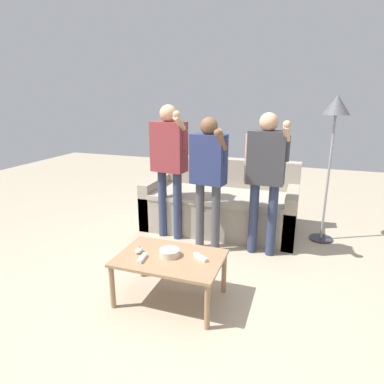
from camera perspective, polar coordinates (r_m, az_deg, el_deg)
The scene contains 11 objects.
ground_plane at distance 3.21m, azimuth -0.19°, elevation -16.20°, with size 12.00×12.00×0.00m, color tan.
couch at distance 4.43m, azimuth 4.98°, elevation -2.32°, with size 1.96×0.90×0.90m.
coffee_table at distance 2.88m, azimuth -3.83°, elevation -12.00°, with size 0.89×0.60×0.41m.
snack_bowl at distance 2.85m, azimuth -3.94°, elevation -10.45°, with size 0.17×0.17×0.06m, color beige.
game_remote_nunchuk at distance 2.94m, azimuth -9.17°, elevation -9.94°, with size 0.06×0.09×0.05m.
floor_lamp at distance 4.12m, azimuth 23.52°, elevation 11.47°, with size 0.30×0.30×1.74m.
player_left at distance 3.95m, azimuth -4.00°, elevation 6.08°, with size 0.48×0.37×1.63m.
player_center at distance 3.61m, azimuth 2.84°, elevation 3.91°, with size 0.44×0.39×1.51m.
player_right at distance 3.58m, azimuth 12.66°, elevation 3.99°, with size 0.46×0.32×1.56m.
game_remote_wand_near at distance 2.81m, azimuth 1.47°, elevation -11.21°, with size 0.15×0.11×0.03m.
game_remote_wand_far at distance 2.83m, azimuth -8.58°, elevation -11.23°, with size 0.05×0.15×0.03m.
Camera 1 is at (0.89, -2.55, 1.73)m, focal length 30.82 mm.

